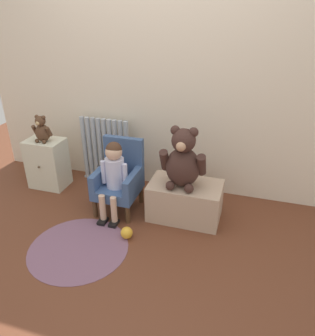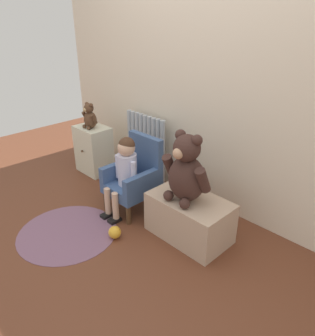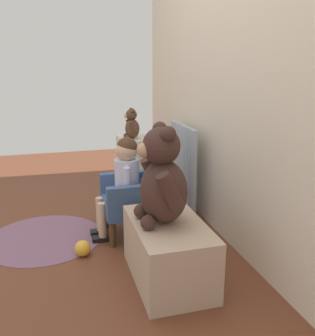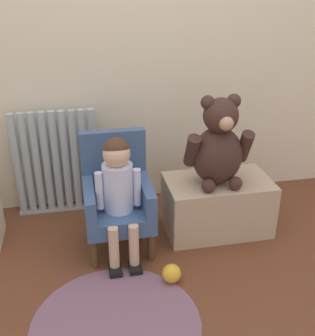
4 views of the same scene
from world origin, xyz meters
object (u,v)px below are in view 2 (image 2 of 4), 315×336
Objects in this scene: radiator at (146,148)px; large_teddy_bear at (186,171)px; child_armchair at (135,177)px; low_bench at (189,218)px; small_teddy_bear at (90,117)px; toy_ball at (115,232)px; child_figure at (125,166)px; small_dresser at (94,150)px; floor_rug at (68,232)px.

radiator is 1.31× the size of large_teddy_bear.
radiator is 0.57m from child_armchair.
small_teddy_bear reaches higher than low_bench.
small_teddy_bear reaches higher than toy_ball.
child_armchair is at bearing -178.53° from low_bench.
child_figure is 0.70m from low_bench.
small_teddy_bear is at bearing 174.26° from large_teddy_bear.
radiator is 1.36× the size of small_dresser.
child_figure reaches higher than floor_rug.
child_armchair is at bearing -51.92° from radiator.
small_teddy_bear is at bearing 134.00° from floor_rug.
small_dresser is at bearing 169.87° from child_armchair.
low_bench is 0.41m from large_teddy_bear.
large_teddy_bear is 1.99× the size of small_teddy_bear.
radiator is at bearing 30.60° from small_teddy_bear.
small_teddy_bear is at bearing -149.40° from radiator.
toy_ball is at bearing -53.94° from child_figure.
large_teddy_bear is (0.60, -0.01, 0.27)m from child_armchair.
floor_rug is at bearing -77.09° from radiator.
small_dresser is at bearing 152.32° from toy_ball.
child_armchair is at bearing -10.13° from small_dresser.
large_teddy_bear is at bearing -133.33° from low_bench.
radiator is 0.62m from small_dresser.
small_teddy_bear is 2.67× the size of toy_ball.
small_dresser is 0.95m from child_figure.
child_armchair is 0.66m from large_teddy_bear.
child_figure is (0.35, -0.56, 0.11)m from radiator.
child_figure reaches higher than small_dresser.
child_figure is at bearing 126.06° from toy_ball.
toy_ball is at bearing -27.10° from small_teddy_bear.
radiator is at bearing 27.83° from small_dresser.
large_teddy_bear reaches higher than child_figure.
toy_ball is (0.58, -0.88, -0.30)m from radiator.
child_figure is 0.73m from floor_rug.
child_figure is at bearing -16.89° from small_dresser.
small_dresser is at bearing 173.44° from large_teddy_bear.
small_dresser is 5.11× the size of toy_ball.
toy_ball is at bearing -27.68° from small_dresser.
small_dresser is 1.18m from floor_rug.
radiator reaches higher than child_armchair.
child_figure is 1.30× the size of large_teddy_bear.
toy_ball is (1.13, -0.59, -0.21)m from small_dresser.
child_figure is at bearing -168.53° from low_bench.
small_teddy_bear is (-0.53, -0.31, 0.29)m from radiator.
toy_ball is at bearing -61.65° from child_armchair.
child_figure reaches higher than toy_ball.
child_armchair is at bearing -8.83° from small_teddy_bear.
small_dresser is 0.65× the size of floor_rug.
radiator is 1.20m from floor_rug.
low_bench is 1.58m from small_teddy_bear.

